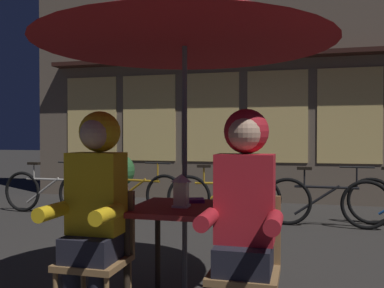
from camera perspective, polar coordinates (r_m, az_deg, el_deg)
name	(u,v)px	position (r m, az deg, el deg)	size (l,w,h in m)	color
cafe_table	(185,220)	(3.06, -0.99, -10.21)	(0.72, 0.72, 0.74)	maroon
patio_umbrella	(185,19)	(3.11, -1.00, 16.39)	(2.10, 2.10, 2.31)	#4C4C51
lantern	(181,190)	(2.98, -1.45, -6.16)	(0.11, 0.11, 0.23)	white
chair_left	(99,250)	(2.92, -12.38, -13.75)	(0.40, 0.40, 0.87)	olive
chair_right	(246,261)	(2.65, 7.21, -15.32)	(0.40, 0.40, 0.87)	olive
person_left_hooded	(95,197)	(2.80, -12.93, -6.95)	(0.45, 0.56, 1.40)	black
person_right_hooded	(244,203)	(2.52, 7.06, -7.86)	(0.45, 0.56, 1.40)	black
shopfront_building	(278,39)	(8.50, 11.52, 13.61)	(10.00, 0.93, 6.20)	#6B5B4C
bicycle_nearest	(49,192)	(7.21, -18.64, -6.08)	(1.68, 0.10, 0.84)	black
bicycle_second	(136,193)	(6.75, -7.55, -6.53)	(1.66, 0.33, 0.84)	black
bicycle_third	(223,197)	(6.28, 4.18, -7.08)	(1.68, 0.23, 0.84)	black
bicycle_fourth	(326,202)	(6.08, 17.52, -7.40)	(1.68, 0.12, 0.84)	black
book	(191,200)	(3.23, -0.16, -7.57)	(0.20, 0.14, 0.02)	#661E7A
potted_plant	(118,175)	(7.76, -9.88, -4.08)	(0.60, 0.60, 0.92)	brown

